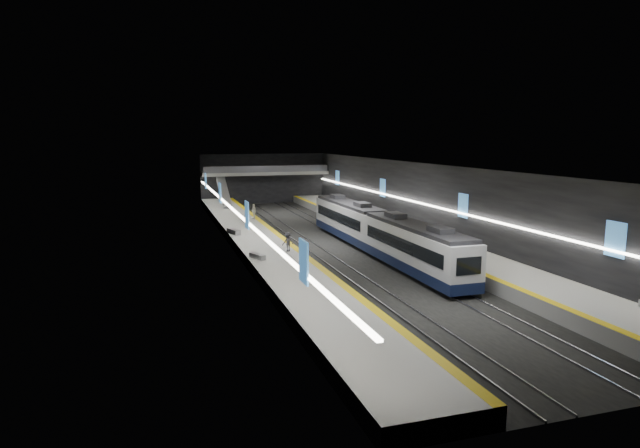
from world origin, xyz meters
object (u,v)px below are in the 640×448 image
object	(u,v)px
escalator	(224,192)
passenger_left_a	(254,212)
passenger_right_a	(414,228)
bench_left_near	(257,256)
bench_left_far	(234,232)
train	(377,230)
passenger_left_b	(288,242)
bench_right_far	(399,223)

from	to	relation	value
escalator	passenger_left_a	size ratio (longest dim) A/B	4.45
passenger_right_a	escalator	bearing A→B (deg)	22.83
passenger_right_a	bench_left_near	bearing A→B (deg)	102.96
bench_left_far	passenger_right_a	bearing A→B (deg)	-40.27
train	passenger_left_b	xyz separation A→B (m)	(-8.74, -1.03, -0.37)
bench_left_near	passenger_right_a	xyz separation A→B (m)	(16.35, 4.68, 0.69)
bench_left_near	bench_left_far	bearing A→B (deg)	68.26
bench_right_far	escalator	bearing A→B (deg)	150.78
bench_right_far	bench_left_far	bearing A→B (deg)	-153.93
escalator	passenger_right_a	bearing A→B (deg)	-64.16
passenger_right_a	passenger_left_b	bearing A→B (deg)	98.07
bench_right_far	passenger_right_a	bearing A→B (deg)	-79.97
escalator	bench_left_far	size ratio (longest dim) A/B	3.90
bench_right_far	passenger_left_b	distance (m)	18.32
train	passenger_left_b	size ratio (longest dim) A/B	18.12
bench_left_near	passenger_right_a	distance (m)	17.02
bench_left_far	passenger_right_a	distance (m)	18.01
train	passenger_left_b	world-z (taller)	train
train	bench_right_far	size ratio (longest dim) A/B	17.06
train	bench_right_far	distance (m)	11.22
passenger_left_a	passenger_left_b	world-z (taller)	passenger_left_a
bench_right_far	passenger_left_b	size ratio (longest dim) A/B	1.06
bench_left_near	passenger_right_a	size ratio (longest dim) A/B	0.95
bench_left_near	passenger_left_a	world-z (taller)	passenger_left_a
train	escalator	xyz separation A→B (m)	(-10.00, 31.68, 0.70)
train	escalator	bearing A→B (deg)	107.52
train	passenger_right_a	world-z (taller)	train
bench_left_near	bench_right_far	world-z (taller)	bench_right_far
train	escalator	world-z (taller)	escalator
train	escalator	size ratio (longest dim) A/B	3.76
bench_right_far	passenger_left_a	size ratio (longest dim) A/B	0.98
bench_left_near	bench_right_far	bearing A→B (deg)	10.80
bench_left_far	passenger_left_b	world-z (taller)	passenger_left_b
passenger_right_a	bench_left_far	bearing A→B (deg)	64.03
escalator	bench_left_near	world-z (taller)	escalator
bench_left_far	escalator	bearing A→B (deg)	67.74
escalator	passenger_left_b	bearing A→B (deg)	-87.80
bench_right_far	passenger_left_a	distance (m)	17.22
passenger_right_a	passenger_left_a	bearing A→B (deg)	35.12
train	passenger_left_a	xyz separation A→B (m)	(-8.24, 17.91, -0.30)
train	bench_left_far	xyz separation A→B (m)	(-12.00, 8.60, -0.95)
bench_left_near	passenger_left_b	world-z (taller)	passenger_left_b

